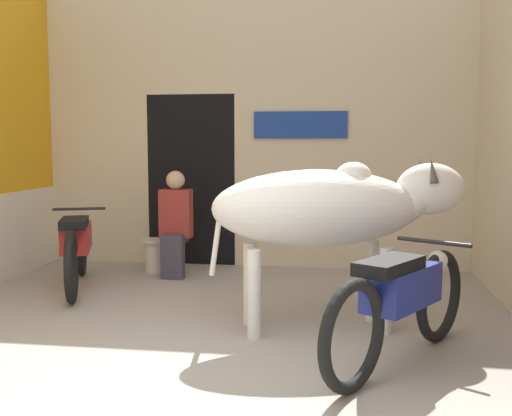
% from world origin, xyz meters
% --- Properties ---
extents(ground_plane, '(30.00, 30.00, 0.00)m').
position_xyz_m(ground_plane, '(0.00, 0.00, 0.00)').
color(ground_plane, '#9E9389').
extents(wall_back_with_doorway, '(5.32, 0.94, 3.50)m').
position_xyz_m(wall_back_with_doorway, '(-0.27, 4.25, 1.52)').
color(wall_back_with_doorway, beige).
rests_on(wall_back_with_doorway, ground_plane).
extents(cow, '(2.17, 1.07, 1.44)m').
position_xyz_m(cow, '(1.03, 1.54, 1.01)').
color(cow, silver).
rests_on(cow, ground_plane).
extents(motorcycle_near, '(1.13, 1.74, 0.82)m').
position_xyz_m(motorcycle_near, '(1.53, 0.80, 0.47)').
color(motorcycle_near, black).
rests_on(motorcycle_near, ground_plane).
extents(motorcycle_far, '(0.83, 1.88, 0.82)m').
position_xyz_m(motorcycle_far, '(-1.68, 2.56, 0.47)').
color(motorcycle_far, black).
rests_on(motorcycle_far, ground_plane).
extents(shopkeeper_seated, '(0.36, 0.34, 1.23)m').
position_xyz_m(shopkeeper_seated, '(-0.80, 3.27, 0.65)').
color(shopkeeper_seated, '#3D3842').
rests_on(shopkeeper_seated, ground_plane).
extents(plastic_stool, '(0.30, 0.30, 0.40)m').
position_xyz_m(plastic_stool, '(-1.12, 3.46, 0.22)').
color(plastic_stool, beige).
rests_on(plastic_stool, ground_plane).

